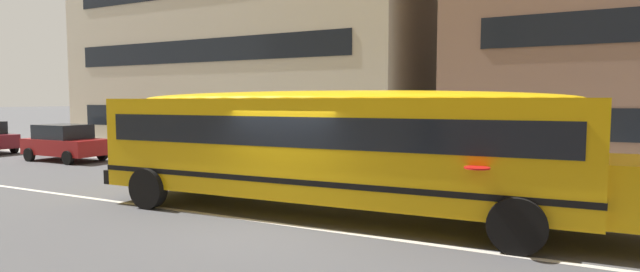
{
  "coord_description": "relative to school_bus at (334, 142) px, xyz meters",
  "views": [
    {
      "loc": [
        5.22,
        -8.71,
        2.72
      ],
      "look_at": [
        0.59,
        0.62,
        1.93
      ],
      "focal_mm": 26.35,
      "sensor_mm": 36.0,
      "label": 1
    }
  ],
  "objects": [
    {
      "name": "sidewalk_far",
      "position": [
        -0.64,
        6.45,
        -1.75
      ],
      "size": [
        120.0,
        3.0,
        0.01
      ],
      "primitive_type": "cube",
      "color": "gray",
      "rests_on": "ground_plane"
    },
    {
      "name": "school_bus",
      "position": [
        0.0,
        0.0,
        0.0
      ],
      "size": [
        13.29,
        3.21,
        2.95
      ],
      "rotation": [
        0.0,
        0.0,
        0.04
      ],
      "color": "yellow",
      "rests_on": "ground_plane"
    },
    {
      "name": "apartment_block_far_left",
      "position": [
        -10.93,
        14.81,
        6.5
      ],
      "size": [
        19.22,
        13.77,
        16.5
      ],
      "color": "beige",
      "rests_on": "ground_plane"
    },
    {
      "name": "lane_centreline",
      "position": [
        -0.64,
        -1.26,
        -1.75
      ],
      "size": [
        110.0,
        0.16,
        0.01
      ],
      "primitive_type": "cube",
      "color": "silver",
      "rests_on": "ground_plane"
    },
    {
      "name": "ground_plane",
      "position": [
        -0.64,
        -1.26,
        -1.75
      ],
      "size": [
        400.0,
        400.0,
        0.0
      ],
      "primitive_type": "plane",
      "color": "#4C4C4F"
    },
    {
      "name": "parked_car_red_near_corner",
      "position": [
        -15.08,
        3.76,
        -0.91
      ],
      "size": [
        3.91,
        1.9,
        1.64
      ],
      "rotation": [
        0.0,
        0.0,
        0.01
      ],
      "color": "maroon",
      "rests_on": "ground_plane"
    }
  ]
}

